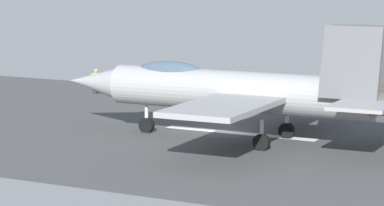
{
  "coord_description": "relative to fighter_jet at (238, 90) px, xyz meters",
  "views": [
    {
      "loc": [
        -20.03,
        41.28,
        8.4
      ],
      "look_at": [
        -0.98,
        5.06,
        2.2
      ],
      "focal_mm": 87.94,
      "sensor_mm": 36.0,
      "label": 1
    }
  ],
  "objects": [
    {
      "name": "ground_plane",
      "position": [
        1.7,
        -1.79,
        -2.43
      ],
      "size": [
        400.0,
        400.0,
        0.0
      ],
      "primitive_type": "plane",
      "color": "slate"
    },
    {
      "name": "runway_strip",
      "position": [
        1.68,
        -1.79,
        -2.42
      ],
      "size": [
        240.0,
        26.0,
        0.02
      ],
      "color": "#424242",
      "rests_on": "ground"
    },
    {
      "name": "fighter_jet",
      "position": [
        0.0,
        0.0,
        0.0
      ],
      "size": [
        17.32,
        14.37,
        5.63
      ],
      "color": "gray",
      "rests_on": "ground"
    },
    {
      "name": "crew_person",
      "position": [
        14.75,
        -10.27,
        -1.63
      ],
      "size": [
        0.49,
        0.57,
        1.59
      ],
      "color": "#1E2338",
      "rests_on": "ground"
    }
  ]
}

